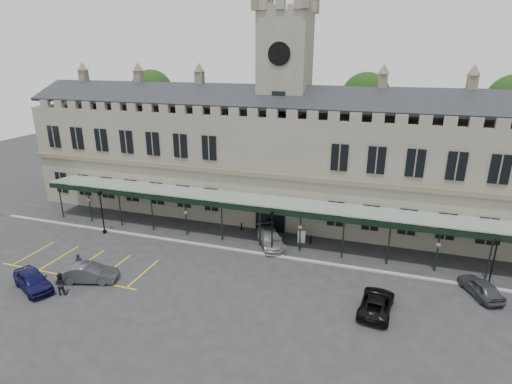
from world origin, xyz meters
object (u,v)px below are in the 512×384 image
(car_left_b, at_px, (89,273))
(person_a, at_px, (79,264))
(traffic_cone, at_px, (373,291))
(car_taxi, at_px, (270,239))
(lamp_post_left, at_px, (101,207))
(lamp_post_right, at_px, (494,258))
(lamp_post_mid, at_px, (272,228))
(car_van, at_px, (376,303))
(clock_tower, at_px, (284,102))
(sign_board, at_px, (301,237))
(station_building, at_px, (283,161))
(car_left_a, at_px, (33,280))
(person_b, at_px, (60,284))
(car_right_a, at_px, (481,287))

(car_left_b, distance_m, person_a, 1.89)
(traffic_cone, height_order, car_taxi, car_taxi)
(lamp_post_left, height_order, lamp_post_right, lamp_post_left)
(lamp_post_left, distance_m, lamp_post_mid, 18.24)
(car_van, bearing_deg, car_left_b, 14.08)
(clock_tower, xyz_separation_m, sign_board, (3.79, -6.94, -12.47))
(lamp_post_mid, distance_m, sign_board, 4.62)
(car_van, bearing_deg, lamp_post_left, -4.39)
(station_building, height_order, lamp_post_right, station_building)
(car_left_b, bearing_deg, car_left_a, 107.60)
(person_a, bearing_deg, lamp_post_mid, -6.89)
(car_left_b, bearing_deg, person_b, 144.29)
(lamp_post_left, bearing_deg, lamp_post_mid, 1.97)
(lamp_post_right, height_order, person_b, lamp_post_right)
(lamp_post_mid, distance_m, lamp_post_right, 18.14)
(car_taxi, xyz_separation_m, car_right_a, (18.00, -3.28, -0.05))
(lamp_post_mid, relative_size, car_left_b, 1.05)
(lamp_post_left, distance_m, car_taxi, 17.87)
(traffic_cone, height_order, person_b, person_b)
(traffic_cone, bearing_deg, lamp_post_left, 173.31)
(station_building, xyz_separation_m, lamp_post_left, (-16.54, -10.95, -3.49))
(lamp_post_mid, relative_size, person_a, 2.71)
(person_b, bearing_deg, person_a, -92.71)
(sign_board, height_order, car_right_a, car_right_a)
(station_building, height_order, car_taxi, station_building)
(clock_tower, distance_m, lamp_post_right, 24.72)
(car_van, height_order, person_b, person_b)
(car_taxi, relative_size, car_right_a, 1.26)
(person_a, bearing_deg, car_left_b, -61.52)
(lamp_post_right, relative_size, car_right_a, 1.13)
(clock_tower, xyz_separation_m, car_van, (11.34, -16.34, -12.45))
(lamp_post_mid, bearing_deg, traffic_cone, -22.48)
(clock_tower, distance_m, car_van, 23.46)
(lamp_post_mid, bearing_deg, person_a, -151.19)
(car_left_a, xyz_separation_m, car_left_b, (3.50, 2.37, -0.03))
(car_taxi, bearing_deg, lamp_post_right, -35.56)
(person_a, relative_size, person_b, 0.95)
(person_a, distance_m, person_b, 3.24)
(car_left_a, height_order, car_taxi, car_left_a)
(car_van, bearing_deg, clock_tower, -48.86)
(station_building, distance_m, car_van, 20.65)
(car_right_a, bearing_deg, person_b, -6.97)
(traffic_cone, height_order, person_a, person_a)
(station_building, distance_m, person_b, 25.49)
(station_building, height_order, car_right_a, station_building)
(car_taxi, distance_m, car_van, 13.01)
(traffic_cone, bearing_deg, car_left_a, -163.86)
(lamp_post_mid, height_order, car_taxi, lamp_post_mid)
(lamp_post_right, relative_size, car_left_a, 1.01)
(station_building, relative_size, clock_tower, 2.42)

